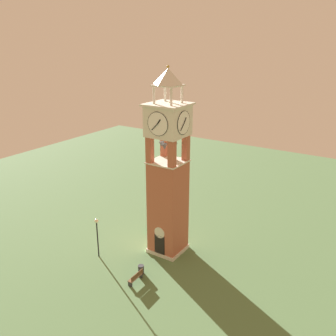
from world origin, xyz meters
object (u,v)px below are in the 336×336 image
object	(u,v)px
lamp_post	(97,231)
trash_bin	(141,269)
park_bench	(136,277)
clock_tower	(168,179)

from	to	relation	value
lamp_post	trash_bin	world-z (taller)	lamp_post
park_bench	trash_bin	size ratio (longest dim) A/B	2.01
clock_tower	trash_bin	size ratio (longest dim) A/B	21.76
park_bench	trash_bin	distance (m)	1.27
clock_tower	lamp_post	world-z (taller)	clock_tower
clock_tower	lamp_post	distance (m)	8.13
clock_tower	park_bench	world-z (taller)	clock_tower
park_bench	trash_bin	world-z (taller)	park_bench
lamp_post	trash_bin	distance (m)	5.49
trash_bin	clock_tower	bearing A→B (deg)	91.44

